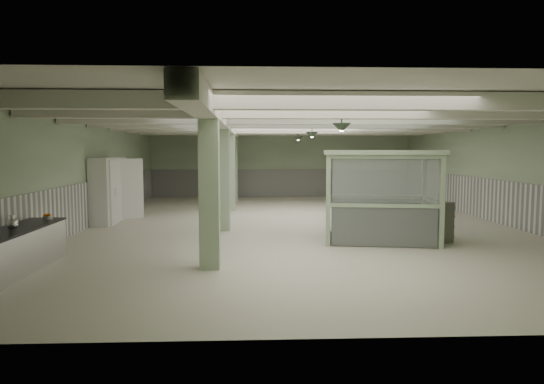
{
  "coord_description": "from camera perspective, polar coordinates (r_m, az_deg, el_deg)",
  "views": [
    {
      "loc": [
        -1.61,
        -16.29,
        2.54
      ],
      "look_at": [
        -1.0,
        -2.05,
        1.3
      ],
      "focal_mm": 32.0,
      "sensor_mm": 36.0,
      "label": 1
    }
  ],
  "objects": [
    {
      "name": "wall_front",
      "position": [
        6.54,
        11.82,
        -1.62
      ],
      "size": [
        14.0,
        0.02,
        3.6
      ],
      "primitive_type": "cube",
      "color": "#A4BC97",
      "rests_on": "floor"
    },
    {
      "name": "wainscot_back",
      "position": [
        26.38,
        1.04,
        1.07
      ],
      "size": [
        13.9,
        0.05,
        1.5
      ],
      "primitive_type": "cube",
      "color": "white",
      "rests_on": "floor"
    },
    {
      "name": "wall_right",
      "position": [
        18.44,
        25.39,
        2.19
      ],
      "size": [
        0.02,
        20.0,
        3.6
      ],
      "primitive_type": "cube",
      "color": "#A4BC97",
      "rests_on": "floor"
    },
    {
      "name": "pendant_front",
      "position": [
        11.5,
        8.18,
        7.47
      ],
      "size": [
        0.44,
        0.44,
        0.22
      ],
      "primitive_type": "cone",
      "rotation": [
        3.14,
        0.0,
        0.0
      ],
      "color": "#314130",
      "rests_on": "ceiling"
    },
    {
      "name": "pendant_mid",
      "position": [
        16.93,
        4.73,
        6.68
      ],
      "size": [
        0.44,
        0.44,
        0.22
      ],
      "primitive_type": "cone",
      "rotation": [
        3.14,
        0.0,
        0.0
      ],
      "color": "#314130",
      "rests_on": "ceiling"
    },
    {
      "name": "filing_cabinet",
      "position": [
        14.2,
        19.41,
        -3.33
      ],
      "size": [
        0.53,
        0.61,
        1.12
      ],
      "primitive_type": "cube",
      "rotation": [
        0.0,
        0.0,
        0.39
      ],
      "color": "#5F6352",
      "rests_on": "floor"
    },
    {
      "name": "beam_c",
      "position": [
        13.91,
        4.23,
        8.58
      ],
      "size": [
        13.9,
        0.35,
        0.32
      ],
      "primitive_type": "cube",
      "color": "silver",
      "rests_on": "ceiling"
    },
    {
      "name": "beam_a",
      "position": [
        8.98,
        8.01,
        10.55
      ],
      "size": [
        13.9,
        0.35,
        0.32
      ],
      "primitive_type": "cube",
      "color": "silver",
      "rests_on": "ceiling"
    },
    {
      "name": "walkin_cooler",
      "position": [
        18.06,
        -18.58,
        0.36
      ],
      "size": [
        1.18,
        2.56,
        2.34
      ],
      "color": "silver",
      "rests_on": "floor"
    },
    {
      "name": "guard_booth",
      "position": [
        14.03,
        12.6,
        1.51
      ],
      "size": [
        3.54,
        3.14,
        2.53
      ],
      "rotation": [
        0.0,
        0.0,
        -0.16
      ],
      "color": "#9DBA94",
      "rests_on": "floor"
    },
    {
      "name": "girder",
      "position": [
        16.34,
        -5.64,
        7.89
      ],
      "size": [
        0.45,
        19.9,
        0.4
      ],
      "primitive_type": "cube",
      "color": "silver",
      "rests_on": "ceiling"
    },
    {
      "name": "beam_f",
      "position": [
        21.37,
        1.88,
        7.32
      ],
      "size": [
        13.9,
        0.35,
        0.32
      ],
      "primitive_type": "cube",
      "color": "silver",
      "rests_on": "ceiling"
    },
    {
      "name": "wall_back",
      "position": [
        26.35,
        1.04,
        3.36
      ],
      "size": [
        14.0,
        0.02,
        3.6
      ],
      "primitive_type": "cube",
      "color": "#A4BC97",
      "rests_on": "floor"
    },
    {
      "name": "wainscot_left",
      "position": [
        17.25,
        -20.58,
        -1.31
      ],
      "size": [
        0.05,
        19.9,
        1.5
      ],
      "primitive_type": "cube",
      "color": "white",
      "rests_on": "floor"
    },
    {
      "name": "orange_bowl",
      "position": [
        12.57,
        -24.88,
        -2.8
      ],
      "size": [
        0.24,
        0.24,
        0.08
      ],
      "primitive_type": "cylinder",
      "rotation": [
        0.0,
        0.0,
        0.08
      ],
      "color": "#B2B2B7",
      "rests_on": "prep_counter"
    },
    {
      "name": "beam_g",
      "position": [
        23.86,
        1.42,
        7.08
      ],
      "size": [
        13.9,
        0.35,
        0.32
      ],
      "primitive_type": "cube",
      "color": "silver",
      "rests_on": "ceiling"
    },
    {
      "name": "column_b",
      "position": [
        15.34,
        -5.79,
        2.18
      ],
      "size": [
        0.42,
        0.42,
        3.6
      ],
      "primitive_type": "cube",
      "color": "#A0BA96",
      "rests_on": "floor"
    },
    {
      "name": "ceiling",
      "position": [
        16.41,
        3.21,
        8.67
      ],
      "size": [
        14.0,
        20.0,
        0.02
      ],
      "primitive_type": "cube",
      "color": "white",
      "rests_on": "wall_back"
    },
    {
      "name": "beam_d",
      "position": [
        16.39,
        3.21,
        8.04
      ],
      "size": [
        13.9,
        0.35,
        0.32
      ],
      "primitive_type": "cube",
      "color": "silver",
      "rests_on": "ceiling"
    },
    {
      "name": "wall_left",
      "position": [
        17.18,
        -20.76,
        2.18
      ],
      "size": [
        0.02,
        20.0,
        3.6
      ],
      "primitive_type": "cube",
      "color": "#A4BC97",
      "rests_on": "floor"
    },
    {
      "name": "column_d",
      "position": [
        24.32,
        -4.57,
        3.21
      ],
      "size": [
        0.42,
        0.42,
        3.6
      ],
      "primitive_type": "cube",
      "color": "#A0BA96",
      "rests_on": "floor"
    },
    {
      "name": "pendant_back",
      "position": [
        21.9,
        3.09,
        6.29
      ],
      "size": [
        0.44,
        0.44,
        0.22
      ],
      "primitive_type": "cone",
      "rotation": [
        3.14,
        0.0,
        0.0
      ],
      "color": "#314130",
      "rests_on": "ceiling"
    },
    {
      "name": "column_c",
      "position": [
        20.32,
        -4.98,
        2.86
      ],
      "size": [
        0.42,
        0.42,
        3.6
      ],
      "primitive_type": "cube",
      "color": "#A0BA96",
      "rests_on": "floor"
    },
    {
      "name": "column_a",
      "position": [
        10.36,
        -7.39,
        0.84
      ],
      "size": [
        0.42,
        0.42,
        3.6
      ],
      "primitive_type": "cube",
      "color": "#A0BA96",
      "rests_on": "floor"
    },
    {
      "name": "beam_e",
      "position": [
        18.88,
        2.45,
        7.64
      ],
      "size": [
        13.9,
        0.35,
        0.32
      ],
      "primitive_type": "cube",
      "color": "silver",
      "rests_on": "ceiling"
    },
    {
      "name": "wainscot_right",
      "position": [
        18.5,
        25.2,
        -1.06
      ],
      "size": [
        0.05,
        19.9,
        1.5
      ],
      "primitive_type": "cube",
      "color": "white",
      "rests_on": "floor"
    },
    {
      "name": "floor",
      "position": [
        16.57,
        3.15,
        -3.86
      ],
      "size": [
        20.0,
        20.0,
        0.0
      ],
      "primitive_type": "plane",
      "color": "beige",
      "rests_on": "ground"
    },
    {
      "name": "pitcher_far",
      "position": [
        11.22,
        -28.22,
        -3.2
      ],
      "size": [
        0.28,
        0.3,
        0.32
      ],
      "primitive_type": null,
      "rotation": [
        0.0,
        0.0,
        -0.26
      ],
      "color": "silver",
      "rests_on": "prep_counter"
    },
    {
      "name": "beam_b",
      "position": [
        11.44,
        5.71,
        9.36
      ],
      "size": [
        13.9,
        0.35,
        0.32
      ],
      "primitive_type": "cube",
      "color": "silver",
      "rests_on": "ceiling"
    }
  ]
}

